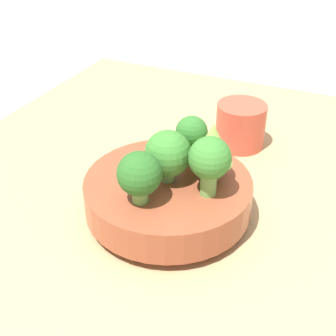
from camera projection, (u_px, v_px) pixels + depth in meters
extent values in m
plane|color=#ADA89E|center=(163.00, 230.00, 0.72)|extent=(6.00, 6.00, 0.00)
cube|color=tan|center=(163.00, 220.00, 0.71)|extent=(1.06, 0.85, 0.04)
cylinder|color=brown|center=(168.00, 211.00, 0.68)|extent=(0.11, 0.11, 0.01)
cylinder|color=brown|center=(168.00, 194.00, 0.67)|extent=(0.24, 0.24, 0.05)
cylinder|color=#6BA34C|center=(140.00, 194.00, 0.61)|extent=(0.02, 0.02, 0.02)
sphere|color=#286023|center=(140.00, 174.00, 0.59)|extent=(0.06, 0.06, 0.06)
cylinder|color=#609347|center=(191.00, 153.00, 0.68)|extent=(0.02, 0.02, 0.04)
sphere|color=#2D6B28|center=(192.00, 132.00, 0.66)|extent=(0.05, 0.05, 0.05)
cylinder|color=#609347|center=(211.00, 170.00, 0.66)|extent=(0.03, 0.03, 0.02)
cone|color=#93B751|center=(212.00, 144.00, 0.63)|extent=(0.06, 0.06, 0.06)
cylinder|color=#6BA34C|center=(208.00, 182.00, 0.62)|extent=(0.02, 0.02, 0.04)
sphere|color=#387A2D|center=(210.00, 158.00, 0.60)|extent=(0.06, 0.06, 0.06)
cylinder|color=#609347|center=(168.00, 174.00, 0.65)|extent=(0.02, 0.02, 0.02)
sphere|color=#387A2D|center=(168.00, 154.00, 0.63)|extent=(0.06, 0.06, 0.06)
cylinder|color=#C64C38|center=(241.00, 125.00, 0.84)|extent=(0.09, 0.09, 0.08)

